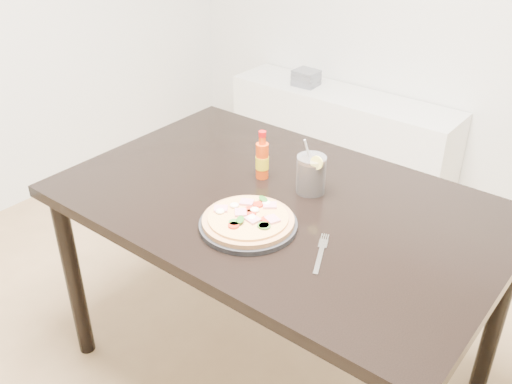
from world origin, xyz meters
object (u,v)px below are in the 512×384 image
Objects in this scene: cola_cup at (311,175)px; fork at (321,252)px; dining_table at (279,221)px; hot_sauce_bottle at (262,160)px; pizza at (248,219)px; plate at (248,225)px; media_console at (340,133)px.

fork is (0.21, -0.26, -0.06)m from cola_cup.
hot_sauce_bottle is (-0.13, 0.08, 0.15)m from dining_table.
cola_cup is (0.03, 0.29, 0.03)m from pizza.
cola_cup is (0.18, 0.02, -0.01)m from hot_sauce_bottle.
cola_cup reaches higher than dining_table.
plate reaches higher than media_console.
cola_cup reaches higher than media_console.
media_console is at bearing 111.67° from plate.
pizza is 1.46× the size of cola_cup.
hot_sauce_bottle is at bearing 120.28° from plate.
media_console is (-0.66, 1.53, -0.42)m from dining_table.
fork is (0.26, -0.16, 0.09)m from dining_table.
dining_table is 7.85× the size of fork.
cola_cup reaches higher than fork.
dining_table is 0.21m from hot_sauce_bottle.
cola_cup reaches higher than plate.
plate is at bearing -59.72° from hot_sauce_bottle.
pizza is at bearing -68.33° from media_console.
dining_table is at bearing -66.72° from media_console.
media_console is at bearing 109.96° from hot_sauce_bottle.
dining_table is 7.59× the size of cola_cup.
pizza is 1.59× the size of hot_sauce_bottle.
plate reaches higher than fork.
pizza is 1.92m from media_console.
pizza is 1.51× the size of fork.
pizza reaches higher than fork.
hot_sauce_bottle is (-0.15, 0.26, 0.04)m from pizza.
dining_table is 4.86× the size of plate.
pizza reaches higher than dining_table.
pizza is at bearing 161.41° from fork.
cola_cup is 1.03× the size of fork.
hot_sauce_bottle is 1.64m from media_console.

